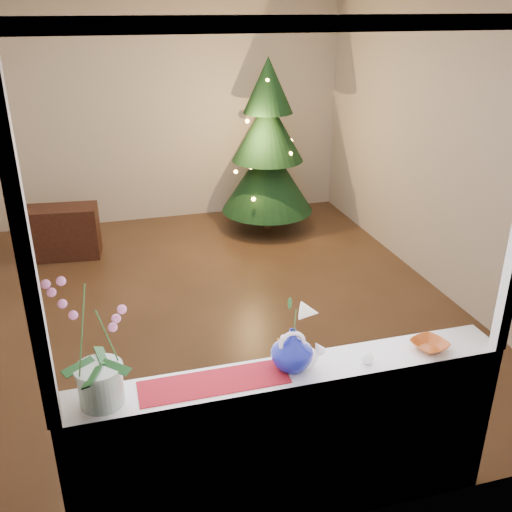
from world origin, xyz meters
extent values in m
plane|color=#352415|center=(0.00, 0.00, 0.00)|extent=(5.00, 5.00, 0.00)
cube|color=beige|center=(0.00, 2.50, 1.35)|extent=(4.50, 0.10, 2.70)
cube|color=beige|center=(0.00, -2.50, 1.35)|extent=(4.50, 0.10, 2.70)
cube|color=beige|center=(2.25, 0.00, 1.35)|extent=(0.10, 5.00, 2.70)
cube|color=white|center=(0.00, -2.46, 0.44)|extent=(2.20, 0.08, 0.88)
cube|color=white|center=(0.00, -2.37, 0.90)|extent=(2.20, 0.26, 0.04)
cube|color=maroon|center=(-0.38, -2.37, 0.92)|extent=(0.70, 0.20, 0.01)
imported|color=#080E64|center=(0.01, -2.35, 1.04)|extent=(0.30, 0.30, 0.24)
sphere|color=white|center=(0.37, -2.42, 0.95)|extent=(0.07, 0.07, 0.06)
imported|color=#9F4213|center=(0.74, -2.39, 0.94)|extent=(0.19, 0.19, 0.04)
cube|color=black|center=(-1.24, 1.54, 0.28)|extent=(0.78, 0.45, 0.56)
camera|label=1|loc=(-0.78, -4.52, 2.54)|focal=40.00mm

